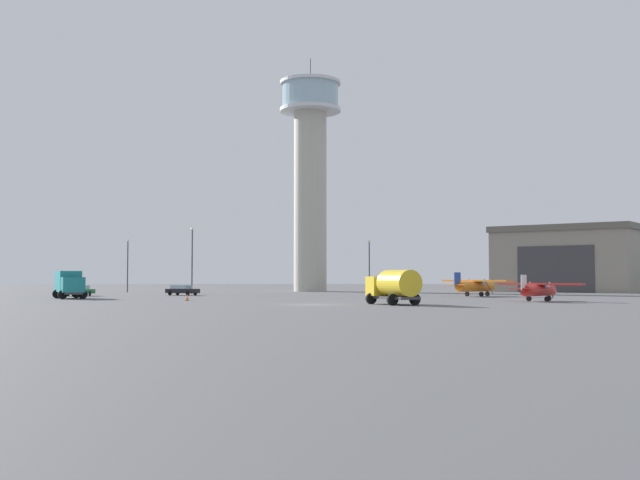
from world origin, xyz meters
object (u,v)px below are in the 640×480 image
object	(u,v)px
light_post_north	(369,261)
traffic_cone_near_left	(187,297)
truck_box_teal	(69,283)
airplane_orange	(475,285)
truck_fuel_tanker_yellow	(394,286)
airplane_red	(538,289)
light_post_west	(192,255)
car_black	(182,290)
light_post_east	(128,261)
car_green	(78,290)
control_tower	(310,165)

from	to	relation	value
light_post_north	traffic_cone_near_left	xyz separation A→B (m)	(-20.77, -41.72, -4.60)
truck_box_teal	traffic_cone_near_left	size ratio (longest dim) A/B	9.55
airplane_orange	truck_fuel_tanker_yellow	world-z (taller)	truck_fuel_tanker_yellow
airplane_red	truck_box_teal	bearing A→B (deg)	121.92
truck_fuel_tanker_yellow	traffic_cone_near_left	world-z (taller)	truck_fuel_tanker_yellow
airplane_red	traffic_cone_near_left	xyz separation A→B (m)	(-35.40, 2.55, -0.88)
truck_fuel_tanker_yellow	light_post_west	bearing A→B (deg)	6.72
airplane_orange	truck_fuel_tanker_yellow	distance (m)	31.24
light_post_north	car_black	bearing A→B (deg)	-141.69
car_black	traffic_cone_near_left	world-z (taller)	car_black
airplane_orange	truck_box_teal	bearing A→B (deg)	151.29
light_post_east	truck_box_teal	bearing A→B (deg)	-85.05
light_post_west	airplane_orange	bearing A→B (deg)	-17.78
airplane_red	car_black	bearing A→B (deg)	101.49
airplane_red	car_black	size ratio (longest dim) A/B	1.60
car_black	light_post_west	world-z (taller)	light_post_west
car_green	traffic_cone_near_left	distance (m)	25.33
truck_box_teal	traffic_cone_near_left	bearing A→B (deg)	37.29
car_green	traffic_cone_near_left	world-z (taller)	car_green
airplane_orange	light_post_east	world-z (taller)	light_post_east
truck_fuel_tanker_yellow	airplane_red	bearing A→B (deg)	-83.32
airplane_orange	car_green	size ratio (longest dim) A/B	1.95
truck_box_teal	light_post_north	xyz separation A→B (m)	(35.38, 34.99, 3.25)
car_black	airplane_red	bearing A→B (deg)	-6.38
airplane_orange	car_black	size ratio (longest dim) A/B	1.85
airplane_red	light_post_east	xyz separation A→B (m)	(-53.12, 45.28, 3.82)
airplane_red	truck_box_teal	xyz separation A→B (m)	(-50.01, 9.28, 0.47)
airplane_orange	light_post_north	distance (m)	27.78
control_tower	light_post_west	world-z (taller)	control_tower
airplane_red	car_black	xyz separation A→B (m)	(-40.17, 24.09, -0.49)
car_green	light_post_west	bearing A→B (deg)	-170.62
traffic_cone_near_left	light_post_east	bearing A→B (deg)	112.53
truck_box_teal	car_green	distance (m)	11.99
light_post_east	light_post_north	size ratio (longest dim) A/B	1.02
control_tower	car_green	distance (m)	47.83
light_post_east	light_post_north	distance (m)	38.51
airplane_orange	control_tower	bearing A→B (deg)	81.76
truck_box_teal	control_tower	bearing A→B (deg)	121.54
control_tower	truck_box_teal	distance (m)	54.55
traffic_cone_near_left	car_green	bearing A→B (deg)	133.58
airplane_orange	airplane_red	world-z (taller)	airplane_orange
light_post_east	truck_fuel_tanker_yellow	bearing A→B (deg)	-55.05
control_tower	light_post_east	distance (m)	34.16
truck_box_teal	light_post_north	world-z (taller)	light_post_north
car_green	car_black	bearing A→B (deg)	163.47
truck_fuel_tanker_yellow	car_green	distance (m)	48.43
truck_box_teal	light_post_west	bearing A→B (deg)	128.33
truck_box_teal	light_post_west	distance (m)	24.54
car_green	light_post_east	world-z (taller)	light_post_east
truck_box_teal	traffic_cone_near_left	world-z (taller)	truck_box_teal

